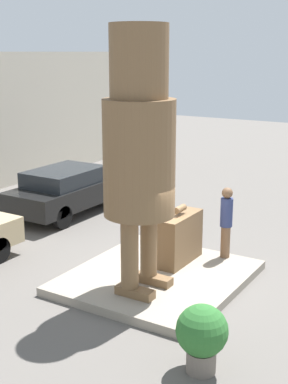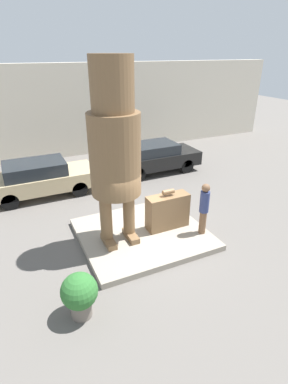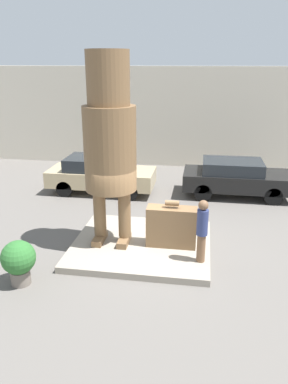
{
  "view_description": "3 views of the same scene",
  "coord_description": "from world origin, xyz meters",
  "px_view_note": "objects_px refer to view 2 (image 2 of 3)",
  "views": [
    {
      "loc": [
        -9.95,
        -5.78,
        5.18
      ],
      "look_at": [
        -0.34,
        0.17,
        2.21
      ],
      "focal_mm": 50.0,
      "sensor_mm": 36.0,
      "label": 1
    },
    {
      "loc": [
        -3.62,
        -7.83,
        5.79
      ],
      "look_at": [
        -0.01,
        -0.14,
        1.75
      ],
      "focal_mm": 28.0,
      "sensor_mm": 36.0,
      "label": 2
    },
    {
      "loc": [
        1.7,
        -10.16,
        5.43
      ],
      "look_at": [
        0.09,
        -0.11,
        1.85
      ],
      "focal_mm": 35.0,
      "sensor_mm": 36.0,
      "label": 3
    }
  ],
  "objects_px": {
    "statue_figure": "(115,143)",
    "planter_pot": "(80,293)",
    "parked_car_tan": "(40,178)",
    "parked_car_black": "(155,157)",
    "giant_suitcase": "(167,211)",
    "tourist": "(204,207)"
  },
  "relations": [
    {
      "from": "tourist",
      "to": "parked_car_black",
      "type": "distance_m",
      "value": 6.29
    },
    {
      "from": "statue_figure",
      "to": "parked_car_tan",
      "type": "distance_m",
      "value": 5.8
    },
    {
      "from": "statue_figure",
      "to": "tourist",
      "type": "bearing_deg",
      "value": -17.31
    },
    {
      "from": "giant_suitcase",
      "to": "parked_car_black",
      "type": "height_order",
      "value": "giant_suitcase"
    },
    {
      "from": "giant_suitcase",
      "to": "tourist",
      "type": "height_order",
      "value": "tourist"
    },
    {
      "from": "statue_figure",
      "to": "planter_pot",
      "type": "xyz_separation_m",
      "value": [
        -1.85,
        -2.38,
        -2.74
      ]
    },
    {
      "from": "tourist",
      "to": "parked_car_black",
      "type": "height_order",
      "value": "tourist"
    },
    {
      "from": "giant_suitcase",
      "to": "planter_pot",
      "type": "bearing_deg",
      "value": -147.07
    },
    {
      "from": "parked_car_tan",
      "to": "parked_car_black",
      "type": "xyz_separation_m",
      "value": [
        5.74,
        0.41,
        0.0
      ]
    },
    {
      "from": "giant_suitcase",
      "to": "planter_pot",
      "type": "relative_size",
      "value": 1.23
    },
    {
      "from": "parked_car_black",
      "to": "parked_car_tan",
      "type": "bearing_deg",
      "value": -175.93
    },
    {
      "from": "statue_figure",
      "to": "planter_pot",
      "type": "relative_size",
      "value": 4.62
    },
    {
      "from": "tourist",
      "to": "planter_pot",
      "type": "height_order",
      "value": "tourist"
    },
    {
      "from": "statue_figure",
      "to": "parked_car_black",
      "type": "bearing_deg",
      "value": 52.8
    },
    {
      "from": "tourist",
      "to": "planter_pot",
      "type": "relative_size",
      "value": 1.5
    },
    {
      "from": "statue_figure",
      "to": "tourist",
      "type": "height_order",
      "value": "statue_figure"
    },
    {
      "from": "statue_figure",
      "to": "parked_car_black",
      "type": "xyz_separation_m",
      "value": [
        4.02,
        5.3,
        -2.6
      ]
    },
    {
      "from": "planter_pot",
      "to": "parked_car_tan",
      "type": "bearing_deg",
      "value": 88.98
    },
    {
      "from": "giant_suitcase",
      "to": "parked_car_black",
      "type": "xyz_separation_m",
      "value": [
        2.22,
        5.31,
        0.03
      ]
    },
    {
      "from": "giant_suitcase",
      "to": "planter_pot",
      "type": "height_order",
      "value": "giant_suitcase"
    },
    {
      "from": "parked_car_tan",
      "to": "statue_figure",
      "type": "bearing_deg",
      "value": -70.59
    },
    {
      "from": "statue_figure",
      "to": "planter_pot",
      "type": "distance_m",
      "value": 4.07
    }
  ]
}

